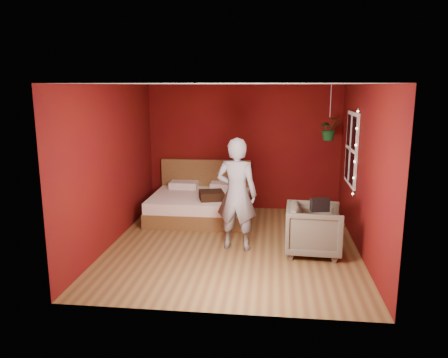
# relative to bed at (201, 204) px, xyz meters

# --- Properties ---
(floor) EXTENTS (4.50, 4.50, 0.00)m
(floor) POSITION_rel_bed_xyz_m (0.80, -1.48, -0.27)
(floor) COLOR brown
(floor) RESTS_ON ground
(room_walls) EXTENTS (4.04, 4.54, 2.62)m
(room_walls) POSITION_rel_bed_xyz_m (0.80, -1.48, 1.41)
(room_walls) COLOR #550F09
(room_walls) RESTS_ON ground
(window) EXTENTS (0.05, 0.97, 1.27)m
(window) POSITION_rel_bed_xyz_m (2.76, -0.58, 1.23)
(window) COLOR white
(window) RESTS_ON room_walls
(fairy_lights) EXTENTS (0.04, 0.04, 1.45)m
(fairy_lights) POSITION_rel_bed_xyz_m (2.74, -1.11, 1.23)
(fairy_lights) COLOR silver
(fairy_lights) RESTS_ON room_walls
(bed) EXTENTS (1.90, 1.62, 1.05)m
(bed) POSITION_rel_bed_xyz_m (0.00, 0.00, 0.00)
(bed) COLOR brown
(bed) RESTS_ON ground
(person) EXTENTS (0.71, 0.53, 1.80)m
(person) POSITION_rel_bed_xyz_m (0.86, -1.65, 0.63)
(person) COLOR slate
(person) RESTS_ON ground
(armchair) EXTENTS (0.89, 0.87, 0.78)m
(armchair) POSITION_rel_bed_xyz_m (2.07, -1.72, 0.12)
(armchair) COLOR #63624E
(armchair) RESTS_ON ground
(handbag) EXTENTS (0.29, 0.18, 0.19)m
(handbag) POSITION_rel_bed_xyz_m (2.11, -2.02, 0.60)
(handbag) COLOR black
(handbag) RESTS_ON armchair
(throw_pillow) EXTENTS (0.54, 0.54, 0.16)m
(throw_pillow) POSITION_rel_bed_xyz_m (0.28, -0.41, 0.28)
(throw_pillow) COLOR black
(throw_pillow) RESTS_ON bed
(hanging_plant) EXTENTS (0.49, 0.46, 1.04)m
(hanging_plant) POSITION_rel_bed_xyz_m (2.45, 0.09, 1.51)
(hanging_plant) COLOR silver
(hanging_plant) RESTS_ON room_walls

